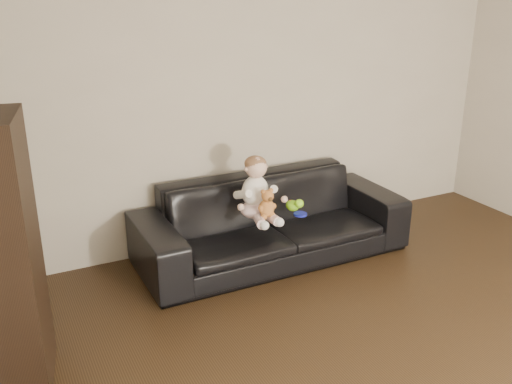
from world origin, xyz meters
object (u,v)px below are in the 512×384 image
teddy_bear (267,204)px  toy_green (292,206)px  toy_rattle (291,206)px  baby (257,191)px  toy_blue_disc (300,214)px  sofa (272,220)px

teddy_bear → toy_green: 0.39m
toy_green → toy_rattle: (-0.01, 0.02, -0.01)m
baby → toy_blue_disc: size_ratio=4.67×
sofa → toy_green: size_ratio=17.68×
baby → teddy_bear: size_ratio=2.21×
baby → teddy_bear: 0.17m
baby → toy_green: 0.39m
baby → toy_green: baby is taller
toy_green → toy_rattle: 0.02m
sofa → baby: size_ratio=4.44×
toy_green → toy_blue_disc: size_ratio=1.17×
teddy_bear → toy_blue_disc: 0.38m
baby → teddy_bear: baby is taller
toy_green → toy_rattle: toy_green is taller
sofa → toy_green: sofa is taller
toy_rattle → toy_blue_disc: toy_rattle is taller
sofa → toy_rattle: (0.13, -0.10, 0.14)m
sofa → teddy_bear: teddy_bear is taller
toy_blue_disc → toy_green: bearing=94.5°
baby → toy_rattle: 0.39m
teddy_bear → toy_green: (0.33, 0.16, -0.13)m
toy_blue_disc → sofa: bearing=121.7°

